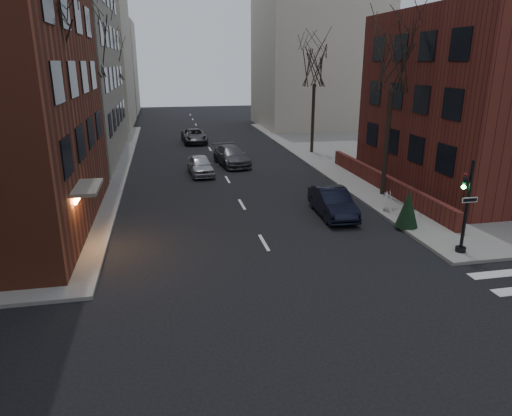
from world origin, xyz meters
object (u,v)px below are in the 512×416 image
at_px(sandwich_board, 388,201).
at_px(evergreen_shrub, 408,209).
at_px(streetlamp_near, 96,126).
at_px(car_lane_silver, 200,165).
at_px(tree_left_c, 110,61).
at_px(tree_left_b, 87,46).
at_px(tree_right_a, 394,60).
at_px(car_lane_far, 194,136).
at_px(streetlamp_far, 122,100).
at_px(car_lane_gray, 232,156).
at_px(tree_left_a, 44,48).
at_px(tree_right_b, 315,66).
at_px(parked_sedan, 333,202).
at_px(traffic_signal, 465,213).

distance_m(sandwich_board, evergreen_shrub, 2.75).
relative_size(streetlamp_near, car_lane_silver, 1.51).
bearing_deg(tree_left_c, tree_left_b, -90.00).
distance_m(tree_right_a, car_lane_far, 25.12).
relative_size(streetlamp_far, sandwich_board, 6.41).
bearing_deg(tree_right_a, evergreen_shrub, -104.87).
bearing_deg(car_lane_far, car_lane_gray, -81.46).
distance_m(tree_left_b, tree_left_c, 14.03).
height_order(tree_left_a, car_lane_silver, tree_left_a).
distance_m(tree_right_b, evergreen_shrub, 20.76).
bearing_deg(evergreen_shrub, car_lane_far, 107.18).
xyz_separation_m(tree_right_a, car_lane_gray, (-7.80, 10.68, -7.28)).
bearing_deg(tree_right_b, sandwich_board, -93.86).
relative_size(tree_left_b, parked_sedan, 2.40).
height_order(traffic_signal, tree_right_b, tree_right_b).
bearing_deg(tree_left_c, car_lane_silver, -63.35).
bearing_deg(tree_right_a, tree_right_b, 90.00).
height_order(tree_left_b, streetlamp_near, tree_left_b).
xyz_separation_m(traffic_signal, car_lane_far, (-9.14, 30.86, -1.21)).
xyz_separation_m(traffic_signal, tree_left_a, (-16.74, 5.01, 6.56)).
distance_m(car_lane_silver, sandwich_board, 14.35).
xyz_separation_m(car_lane_silver, evergreen_shrub, (9.03, -13.55, 0.36)).
xyz_separation_m(traffic_signal, car_lane_silver, (-9.67, 16.91, -1.20)).
relative_size(traffic_signal, car_lane_gray, 0.77).
relative_size(streetlamp_far, car_lane_far, 1.25).
xyz_separation_m(tree_right_a, tree_right_b, (0.00, 14.00, -0.44)).
height_order(tree_left_a, sandwich_board, tree_left_a).
bearing_deg(car_lane_gray, tree_left_c, 122.93).
xyz_separation_m(tree_right_b, car_lane_silver, (-10.53, -6.09, -6.88)).
relative_size(tree_left_c, tree_right_a, 1.00).
bearing_deg(sandwich_board, streetlamp_near, 179.57).
distance_m(tree_right_b, parked_sedan, 18.78).
height_order(tree_left_c, streetlamp_far, tree_left_c).
bearing_deg(tree_left_c, streetlamp_far, 73.30).
relative_size(tree_left_c, streetlamp_near, 1.55).
bearing_deg(parked_sedan, tree_left_a, -173.28).
height_order(traffic_signal, car_lane_far, traffic_signal).
bearing_deg(streetlamp_far, streetlamp_near, -90.00).
height_order(traffic_signal, car_lane_gray, traffic_signal).
relative_size(tree_left_b, tree_left_c, 1.11).
height_order(tree_left_c, car_lane_far, tree_left_c).
relative_size(traffic_signal, car_lane_far, 0.79).
relative_size(tree_right_a, car_lane_silver, 2.34).
relative_size(tree_left_a, tree_right_a, 1.06).
distance_m(streetlamp_far, car_lane_far, 8.13).
xyz_separation_m(tree_right_a, sandwich_board, (-1.14, -2.95, -7.39)).
distance_m(tree_right_b, car_lane_silver, 13.98).
distance_m(tree_left_b, sandwich_board, 21.43).
bearing_deg(car_lane_far, car_lane_silver, -94.75).
xyz_separation_m(streetlamp_far, car_lane_gray, (9.20, -13.32, -3.49)).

